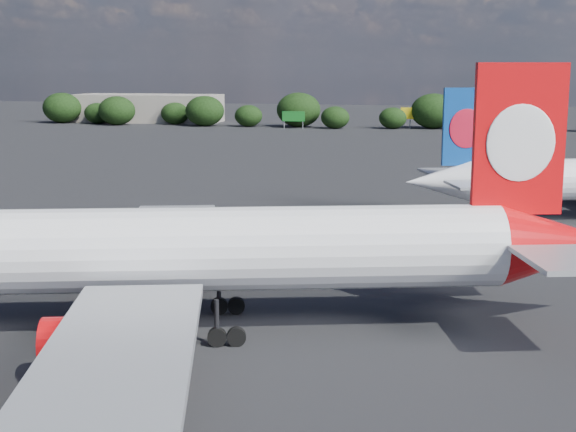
# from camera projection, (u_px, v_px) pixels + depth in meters

# --- Properties ---
(ground) EXTENTS (500.00, 500.00, 0.00)m
(ground) POSITION_uv_depth(u_px,v_px,m) (242.00, 204.00, 95.51)
(ground) COLOR black
(ground) RESTS_ON ground
(qantas_airliner) EXTENTS (49.63, 47.57, 16.43)m
(qantas_airliner) POSITION_uv_depth(u_px,v_px,m) (212.00, 252.00, 49.20)
(qantas_airliner) COLOR white
(qantas_airliner) RESTS_ON ground
(terminal_building) EXTENTS (42.00, 16.00, 8.00)m
(terminal_building) POSITION_uv_depth(u_px,v_px,m) (148.00, 108.00, 235.08)
(terminal_building) COLOR gray
(terminal_building) RESTS_ON ground
(highway_sign) EXTENTS (6.00, 0.30, 4.50)m
(highway_sign) POSITION_uv_depth(u_px,v_px,m) (293.00, 117.00, 210.11)
(highway_sign) COLOR #166E20
(highway_sign) RESTS_ON ground
(billboard_yellow) EXTENTS (5.00, 0.30, 5.50)m
(billboard_yellow) POSITION_uv_depth(u_px,v_px,m) (410.00, 114.00, 209.50)
(billboard_yellow) COLOR yellow
(billboard_yellow) RESTS_ON ground
(horizon_treeline) EXTENTS (202.97, 16.31, 9.21)m
(horizon_treeline) POSITION_uv_depth(u_px,v_px,m) (397.00, 114.00, 208.16)
(horizon_treeline) COLOR black
(horizon_treeline) RESTS_ON ground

